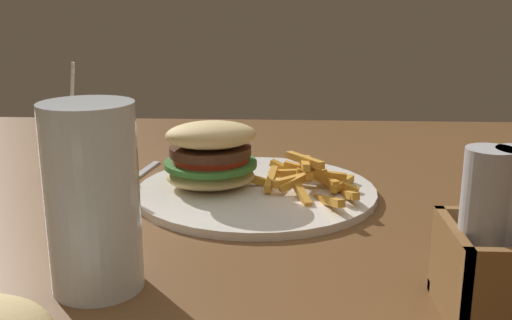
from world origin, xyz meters
TOP-DOWN VIEW (x-y plane):
  - dining_table at (0.00, 0.00)m, footprint 1.66×1.32m
  - meal_plate_near at (0.01, -0.16)m, footprint 0.31×0.31m
  - beer_glass at (0.12, 0.10)m, footprint 0.08×0.08m
  - juice_glass at (0.26, -0.25)m, footprint 0.07×0.07m
  - spoon at (0.17, -0.20)m, footprint 0.05×0.15m
  - condiment_caddy at (-0.22, 0.14)m, footprint 0.09×0.09m

SIDE VIEW (x-z plane):
  - dining_table at x=0.00m, z-range 0.30..1.06m
  - spoon at x=0.17m, z-range 0.76..0.77m
  - meal_plate_near at x=0.01m, z-range 0.73..0.84m
  - juice_glass at x=0.26m, z-range 0.72..0.89m
  - condiment_caddy at x=-0.22m, z-range 0.75..0.89m
  - beer_glass at x=0.12m, z-range 0.75..0.92m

